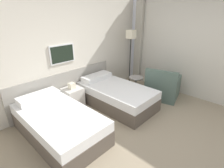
# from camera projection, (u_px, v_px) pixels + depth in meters

# --- Properties ---
(ground_plane) EXTENTS (16.00, 16.00, 0.00)m
(ground_plane) POSITION_uv_depth(u_px,v_px,m) (148.00, 135.00, 3.44)
(ground_plane) COLOR gray
(wall_headboard) EXTENTS (10.00, 0.10, 2.70)m
(wall_headboard) POSITION_uv_depth(u_px,v_px,m) (74.00, 52.00, 4.37)
(wall_headboard) COLOR beige
(wall_headboard) RESTS_ON ground_plane
(wall_window) EXTENTS (0.21, 4.76, 2.70)m
(wall_window) POSITION_uv_depth(u_px,v_px,m) (203.00, 49.00, 4.46)
(wall_window) COLOR white
(wall_window) RESTS_ON ground_plane
(bed_near_door) EXTENTS (1.05, 1.93, 0.65)m
(bed_near_door) POSITION_uv_depth(u_px,v_px,m) (58.00, 123.00, 3.34)
(bed_near_door) COLOR brown
(bed_near_door) RESTS_ON ground_plane
(bed_near_window) EXTENTS (1.05, 1.93, 0.65)m
(bed_near_window) POSITION_uv_depth(u_px,v_px,m) (116.00, 95.00, 4.44)
(bed_near_window) COLOR brown
(bed_near_window) RESTS_ON ground_plane
(nightstand) EXTENTS (0.43, 0.42, 0.65)m
(nightstand) POSITION_uv_depth(u_px,v_px,m) (73.00, 97.00, 4.34)
(nightstand) COLOR beige
(nightstand) RESTS_ON ground_plane
(floor_lamp) EXTENTS (0.24, 0.24, 1.74)m
(floor_lamp) POSITION_uv_depth(u_px,v_px,m) (131.00, 40.00, 5.17)
(floor_lamp) COLOR black
(floor_lamp) RESTS_ON ground_plane
(side_table) EXTENTS (0.40, 0.40, 0.50)m
(side_table) POSITION_uv_depth(u_px,v_px,m) (136.00, 82.00, 5.05)
(side_table) COLOR gray
(side_table) RESTS_ON ground_plane
(armchair) EXTENTS (1.00, 1.00, 0.87)m
(armchair) POSITION_uv_depth(u_px,v_px,m) (162.00, 88.00, 4.84)
(armchair) COLOR #4C6056
(armchair) RESTS_ON ground_plane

